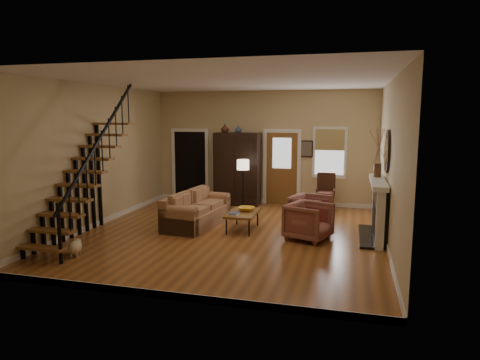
% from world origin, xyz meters
% --- Properties ---
extents(room, '(7.00, 7.33, 3.30)m').
position_xyz_m(room, '(-0.41, 1.76, 1.51)').
color(room, '#965726').
rests_on(room, ground).
extents(staircase, '(0.94, 2.80, 3.20)m').
position_xyz_m(staircase, '(-2.78, -1.30, 1.60)').
color(staircase, brown).
rests_on(staircase, ground).
extents(fireplace, '(0.33, 1.95, 2.30)m').
position_xyz_m(fireplace, '(3.13, 0.50, 0.74)').
color(fireplace, black).
rests_on(fireplace, ground).
extents(armoire, '(1.30, 0.60, 2.10)m').
position_xyz_m(armoire, '(-0.70, 3.15, 1.05)').
color(armoire, black).
rests_on(armoire, ground).
extents(vase_a, '(0.24, 0.24, 0.25)m').
position_xyz_m(vase_a, '(-1.05, 3.05, 2.22)').
color(vase_a, '#4C2619').
rests_on(vase_a, armoire).
extents(vase_b, '(0.20, 0.20, 0.21)m').
position_xyz_m(vase_b, '(-0.65, 3.05, 2.21)').
color(vase_b, '#334C60').
rests_on(vase_b, armoire).
extents(sofa, '(1.09, 2.11, 0.76)m').
position_xyz_m(sofa, '(-0.98, 0.50, 0.38)').
color(sofa, '#9B6C46').
rests_on(sofa, ground).
extents(coffee_table, '(0.66, 1.10, 0.42)m').
position_xyz_m(coffee_table, '(0.16, 0.39, 0.21)').
color(coffee_table, brown).
rests_on(coffee_table, ground).
extents(bowl, '(0.37, 0.37, 0.09)m').
position_xyz_m(bowl, '(0.21, 0.54, 0.46)').
color(bowl, gold).
rests_on(bowl, coffee_table).
extents(books, '(0.20, 0.27, 0.05)m').
position_xyz_m(books, '(0.04, 0.09, 0.44)').
color(books, beige).
rests_on(books, coffee_table).
extents(armchair_left, '(1.08, 1.07, 0.77)m').
position_xyz_m(armchair_left, '(1.69, 0.02, 0.39)').
color(armchair_left, maroon).
rests_on(armchair_left, ground).
extents(armchair_right, '(1.03, 1.01, 0.77)m').
position_xyz_m(armchair_right, '(1.63, 0.98, 0.38)').
color(armchair_right, maroon).
rests_on(armchair_right, ground).
extents(floor_lamp, '(0.37, 0.37, 1.42)m').
position_xyz_m(floor_lamp, '(-0.29, 2.21, 0.71)').
color(floor_lamp, black).
rests_on(floor_lamp, ground).
extents(side_chair, '(0.54, 0.54, 1.02)m').
position_xyz_m(side_chair, '(1.85, 2.95, 0.51)').
color(side_chair, '#3C2213').
rests_on(side_chair, ground).
extents(dog, '(0.38, 0.47, 0.29)m').
position_xyz_m(dog, '(-2.38, -2.17, 0.15)').
color(dog, beige).
rests_on(dog, ground).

